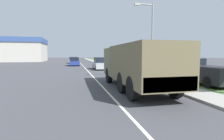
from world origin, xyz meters
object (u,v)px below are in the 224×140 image
car_nearest_ahead (101,64)px  pickup_truck (198,71)px  car_second_ahead (74,62)px  car_third_ahead (73,60)px  military_truck (136,64)px  lamp_post (150,33)px

car_nearest_ahead → pickup_truck: 14.67m
car_second_ahead → car_third_ahead: (-0.22, 9.39, -0.03)m
military_truck → car_second_ahead: bearing=98.0°
car_third_ahead → pickup_truck: 33.72m
car_nearest_ahead → car_third_ahead: car_nearest_ahead is taller
military_truck → lamp_post: size_ratio=1.27×
car_nearest_ahead → car_second_ahead: bearing=111.2°
military_truck → pickup_truck: size_ratio=1.43×
pickup_truck → military_truck: bearing=-166.6°
car_second_ahead → lamp_post: 21.58m
car_third_ahead → pickup_truck: (9.01, -32.49, 0.18)m
military_truck → car_second_ahead: military_truck is taller
military_truck → car_third_ahead: 33.98m
military_truck → car_nearest_ahead: 15.03m
military_truck → car_nearest_ahead: military_truck is taller
car_second_ahead → car_third_ahead: 9.39m
car_third_ahead → military_truck: bearing=-83.9°
car_nearest_ahead → pickup_truck: pickup_truck is taller
car_second_ahead → car_third_ahead: car_second_ahead is taller
car_second_ahead → car_third_ahead: size_ratio=1.03×
military_truck → car_second_ahead: (-3.41, 24.38, -0.82)m
car_second_ahead → pickup_truck: (8.79, -23.10, 0.15)m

